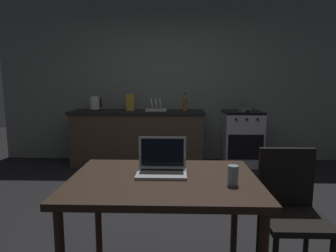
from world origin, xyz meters
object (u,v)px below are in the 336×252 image
at_px(laptop, 162,166).
at_px(bottle, 185,103).
at_px(stove_oven, 241,138).
at_px(dining_table, 164,189).
at_px(drinking_glass, 233,175).
at_px(electric_kettle, 95,104).
at_px(dish_rack, 156,108).
at_px(chair, 290,206).
at_px(cereal_box, 130,102).
at_px(frying_pan, 245,110).

bearing_deg(laptop, bottle, 84.03).
xyz_separation_m(stove_oven, dining_table, (-1.15, -2.94, 0.22)).
bearing_deg(drinking_glass, electric_kettle, 118.47).
relative_size(stove_oven, electric_kettle, 3.76).
relative_size(electric_kettle, dish_rack, 0.69).
bearing_deg(stove_oven, chair, -96.03).
xyz_separation_m(bottle, drinking_glass, (0.19, -3.01, -0.22)).
bearing_deg(cereal_box, dish_rack, -2.67).
bearing_deg(laptop, dish_rack, 93.43).
distance_m(electric_kettle, dish_rack, 1.01).
bearing_deg(dish_rack, drinking_glass, -77.93).
xyz_separation_m(dining_table, bottle, (0.22, 2.90, 0.36)).
height_order(stove_oven, dining_table, stove_oven).
height_order(electric_kettle, cereal_box, cereal_box).
xyz_separation_m(stove_oven, chair, (-0.30, -2.80, 0.06)).
xyz_separation_m(drinking_glass, cereal_box, (-1.08, 3.08, 0.22)).
bearing_deg(dining_table, stove_oven, 68.73).
distance_m(dining_table, dish_rack, 2.97).
height_order(cereal_box, dish_rack, cereal_box).
height_order(dining_table, frying_pan, frying_pan).
relative_size(laptop, frying_pan, 0.79).
height_order(dining_table, chair, chair).
xyz_separation_m(electric_kettle, frying_pan, (2.44, -0.03, -0.09)).
relative_size(laptop, dish_rack, 0.94).
height_order(electric_kettle, bottle, bottle).
bearing_deg(bottle, dish_rack, 173.87).
xyz_separation_m(electric_kettle, bottle, (1.47, -0.05, 0.03)).
bearing_deg(cereal_box, dining_table, -77.14).
bearing_deg(bottle, electric_kettle, 178.05).
bearing_deg(chair, frying_pan, 101.70).
xyz_separation_m(dining_table, chair, (0.85, 0.14, -0.16)).
xyz_separation_m(laptop, dish_rack, (-0.23, 2.86, 0.15)).
bearing_deg(frying_pan, electric_kettle, 179.31).
height_order(stove_oven, cereal_box, cereal_box).
relative_size(chair, drinking_glass, 7.61).
height_order(bottle, frying_pan, bottle).
height_order(electric_kettle, dish_rack, electric_kettle).
height_order(dining_table, electric_kettle, electric_kettle).
xyz_separation_m(frying_pan, cereal_box, (-1.86, 0.05, 0.11)).
bearing_deg(chair, drinking_glass, -131.29).
relative_size(stove_oven, dining_table, 0.75).
bearing_deg(bottle, stove_oven, 2.93).
bearing_deg(laptop, frying_pan, 65.83).
height_order(stove_oven, dish_rack, dish_rack).
distance_m(chair, dish_rack, 3.04).
height_order(chair, drinking_glass, chair).
bearing_deg(frying_pan, chair, -96.80).
relative_size(stove_oven, chair, 1.01).
bearing_deg(electric_kettle, drinking_glass, -61.53).
relative_size(frying_pan, drinking_glass, 3.53).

